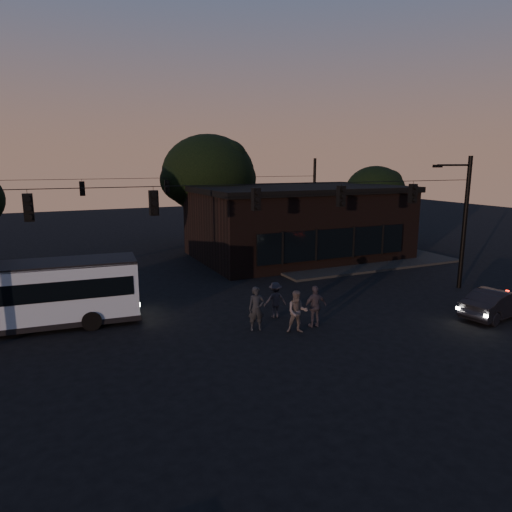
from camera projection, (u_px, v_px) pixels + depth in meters
name	position (u px, v px, depth m)	size (l,w,h in m)	color
ground	(299.00, 351.00, 17.59)	(120.00, 120.00, 0.00)	black
sidewalk_far_right	(343.00, 256.00, 34.96)	(14.00, 10.00, 0.15)	black
building	(297.00, 221.00, 34.95)	(15.40, 10.41, 5.40)	black
tree_behind	(208.00, 174.00, 37.56)	(7.60, 7.60, 9.43)	black
tree_right	(375.00, 192.00, 40.07)	(5.20, 5.20, 6.86)	black
signal_rig_near	(256.00, 224.00, 20.26)	(26.24, 0.30, 7.50)	black
signal_rig_far	(168.00, 202.00, 34.53)	(26.24, 0.30, 7.50)	black
bus	(13.00, 294.00, 19.47)	(10.49, 3.22, 2.91)	#A1B5CD
car	(497.00, 303.00, 21.32)	(1.44, 4.14, 1.36)	black
pedestrian_a	(256.00, 309.00, 19.63)	(0.70, 0.46, 1.93)	black
pedestrian_b	(297.00, 312.00, 19.35)	(0.90, 0.70, 1.84)	#4C4545
pedestrian_c	(315.00, 306.00, 20.02)	(1.10, 0.46, 1.88)	#302B35
pedestrian_d	(275.00, 300.00, 21.30)	(1.09, 0.63, 1.68)	black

